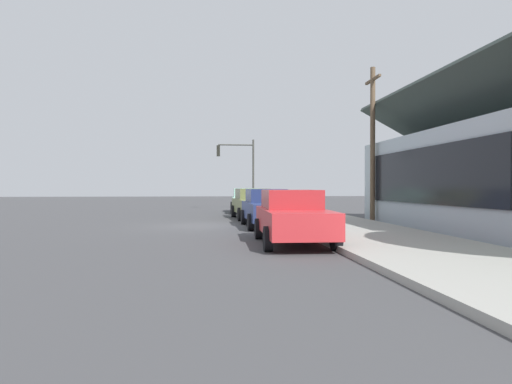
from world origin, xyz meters
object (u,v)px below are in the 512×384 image
object	(u,v)px
car_seafoam	(246,200)
fire_hydrant_red	(287,210)
traffic_light_main	(239,163)
utility_pole_wooden	(373,141)
car_cherry	(293,216)
car_navy	(267,207)
car_olive	(253,203)

from	to	relation	value
car_seafoam	fire_hydrant_red	xyz separation A→B (m)	(6.88, 1.48, -0.32)
traffic_light_main	utility_pole_wooden	world-z (taller)	utility_pole_wooden
car_seafoam	car_cherry	world-z (taller)	same
fire_hydrant_red	car_navy	bearing A→B (deg)	-22.51
car_olive	car_navy	world-z (taller)	same
car_olive	utility_pole_wooden	bearing A→B (deg)	63.23
car_seafoam	car_cherry	xyz separation A→B (m)	(16.14, -0.03, -0.00)
car_seafoam	car_olive	world-z (taller)	same
car_olive	traffic_light_main	bearing A→B (deg)	177.26
car_seafoam	car_olive	distance (m)	5.70
car_seafoam	fire_hydrant_red	world-z (taller)	car_seafoam
car_navy	utility_pole_wooden	xyz separation A→B (m)	(-2.43, 5.53, 3.11)
car_seafoam	car_cherry	distance (m)	16.14
traffic_light_main	utility_pole_wooden	bearing A→B (deg)	25.21
car_cherry	fire_hydrant_red	size ratio (longest dim) A/B	6.44
car_olive	utility_pole_wooden	world-z (taller)	utility_pole_wooden
car_olive	utility_pole_wooden	size ratio (longest dim) A/B	0.61
car_seafoam	car_cherry	bearing A→B (deg)	2.68
traffic_light_main	fire_hydrant_red	distance (m)	11.28
car_olive	car_navy	size ratio (longest dim) A/B	0.99
car_navy	car_cherry	xyz separation A→B (m)	(5.56, 0.02, 0.00)
car_olive	traffic_light_main	distance (m)	9.95
car_seafoam	car_navy	distance (m)	10.57
car_navy	car_cherry	world-z (taller)	same
car_navy	fire_hydrant_red	world-z (taller)	car_navy
car_navy	utility_pole_wooden	distance (m)	6.80
car_navy	car_olive	bearing A→B (deg)	-179.98
car_seafoam	utility_pole_wooden	distance (m)	10.30
car_olive	car_cherry	distance (m)	10.44
car_olive	utility_pole_wooden	xyz separation A→B (m)	(2.45, 5.59, 3.11)
car_olive	car_cherry	world-z (taller)	same
car_navy	car_cherry	distance (m)	5.56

